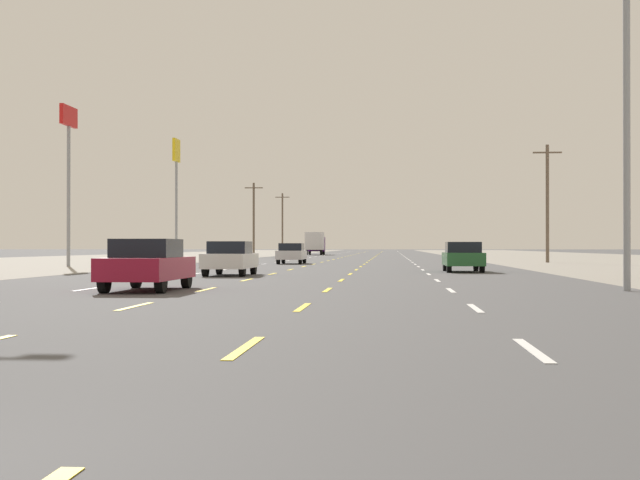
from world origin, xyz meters
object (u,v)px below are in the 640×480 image
(sedan_inner_left_midfar, at_px, (292,253))
(pole_sign_left_row_2, at_px, (176,169))
(sedan_inner_left_nearest, at_px, (147,264))
(sedan_far_right_mid, at_px, (463,256))
(streetlight_right_row_0, at_px, (608,96))
(box_truck_far_left_far, at_px, (315,242))
(sedan_inner_left_near, at_px, (230,258))
(pole_sign_left_row_1, at_px, (69,144))

(sedan_inner_left_midfar, distance_m, pole_sign_left_row_2, 19.02)
(sedan_inner_left_nearest, xyz_separation_m, sedan_far_right_mid, (10.40, 19.73, 0.00))
(sedan_inner_left_midfar, distance_m, streetlight_right_row_0, 41.14)
(sedan_inner_left_midfar, height_order, box_truck_far_left_far, box_truck_far_left_far)
(sedan_inner_left_near, xyz_separation_m, pole_sign_left_row_1, (-13.03, 16.62, 6.81))
(streetlight_right_row_0, bearing_deg, box_truck_far_left_far, 99.05)
(sedan_inner_left_midfar, distance_m, box_truck_far_left_far, 67.25)
(sedan_far_right_mid, distance_m, sedan_inner_left_midfar, 22.35)
(box_truck_far_left_far, xyz_separation_m, pole_sign_left_row_2, (-7.67, -53.76, 6.10))
(sedan_inner_left_near, distance_m, box_truck_far_left_far, 93.21)
(pole_sign_left_row_2, relative_size, streetlight_right_row_0, 1.13)
(sedan_inner_left_nearest, relative_size, box_truck_far_left_far, 0.63)
(sedan_far_right_mid, distance_m, streetlight_right_row_0, 19.75)
(sedan_far_right_mid, xyz_separation_m, sedan_inner_left_midfar, (-10.52, 19.71, 0.00))
(sedan_inner_left_near, distance_m, sedan_inner_left_midfar, 25.98)
(sedan_inner_left_nearest, xyz_separation_m, streetlight_right_row_0, (12.95, 0.73, 4.72))
(sedan_inner_left_near, distance_m, pole_sign_left_row_1, 22.19)
(sedan_far_right_mid, bearing_deg, streetlight_right_row_0, -82.33)
(sedan_inner_left_nearest, relative_size, pole_sign_left_row_2, 0.43)
(sedan_far_right_mid, relative_size, box_truck_far_left_far, 0.63)
(streetlight_right_row_0, bearing_deg, sedan_inner_left_midfar, 108.67)
(sedan_inner_left_nearest, height_order, sedan_inner_left_near, same)
(sedan_inner_left_near, xyz_separation_m, streetlight_right_row_0, (12.94, -12.74, 4.72))
(box_truck_far_left_far, distance_m, streetlight_right_row_0, 107.25)
(sedan_inner_left_nearest, distance_m, sedan_far_right_mid, 22.30)
(sedan_far_right_mid, xyz_separation_m, pole_sign_left_row_1, (-23.41, 10.35, 6.81))
(box_truck_far_left_far, bearing_deg, streetlight_right_row_0, -80.95)
(sedan_inner_left_nearest, xyz_separation_m, pole_sign_left_row_1, (-13.02, 30.08, 6.81))
(sedan_inner_left_nearest, bearing_deg, sedan_inner_left_midfar, 90.18)
(sedan_inner_left_midfar, bearing_deg, pole_sign_left_row_1, -144.01)
(pole_sign_left_row_1, distance_m, pole_sign_left_row_2, 22.79)
(sedan_inner_left_near, bearing_deg, sedan_inner_left_midfar, 90.31)
(box_truck_far_left_far, height_order, pole_sign_left_row_1, pole_sign_left_row_1)
(pole_sign_left_row_1, bearing_deg, streetlight_right_row_0, -48.50)
(pole_sign_left_row_1, height_order, streetlight_right_row_0, pole_sign_left_row_1)
(box_truck_far_left_far, height_order, pole_sign_left_row_2, pole_sign_left_row_2)
(sedan_inner_left_midfar, xyz_separation_m, streetlight_right_row_0, (13.08, -38.72, 4.72))
(box_truck_far_left_far, bearing_deg, sedan_inner_left_nearest, -87.90)
(streetlight_right_row_0, bearing_deg, sedan_far_right_mid, 97.67)
(box_truck_far_left_far, distance_m, pole_sign_left_row_1, 77.25)
(sedan_inner_left_near, relative_size, pole_sign_left_row_1, 0.45)
(sedan_inner_left_near, height_order, pole_sign_left_row_1, pole_sign_left_row_1)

